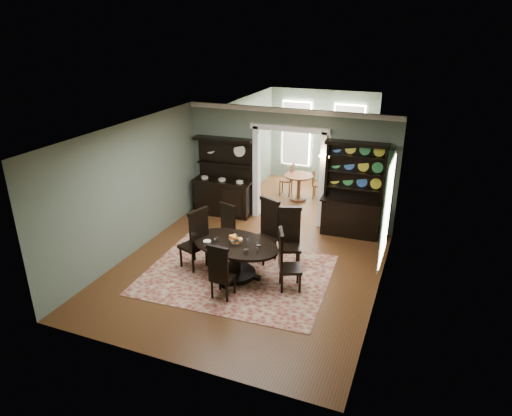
# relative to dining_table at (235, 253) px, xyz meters

# --- Properties ---
(room) EXTENTS (5.51, 6.01, 3.01)m
(room) POSITION_rel_dining_table_xyz_m (0.12, 0.25, 1.04)
(room) COLOR #5B3518
(room) RESTS_ON ground
(parlor) EXTENTS (3.51, 3.50, 3.01)m
(parlor) POSITION_rel_dining_table_xyz_m (0.12, 5.74, 0.98)
(parlor) COLOR #5B3518
(parlor) RESTS_ON ground
(doorway_trim) EXTENTS (2.08, 0.25, 2.57)m
(doorway_trim) POSITION_rel_dining_table_xyz_m (0.12, 3.21, 1.08)
(doorway_trim) COLOR white
(doorway_trim) RESTS_ON floor
(right_window) EXTENTS (0.15, 1.47, 2.12)m
(right_window) POSITION_rel_dining_table_xyz_m (2.81, 1.14, 1.06)
(right_window) COLOR white
(right_window) RESTS_ON wall_right
(wall_sconce) EXTENTS (0.27, 0.21, 0.21)m
(wall_sconce) POSITION_rel_dining_table_xyz_m (1.07, 3.05, 1.35)
(wall_sconce) COLOR #AF762E
(wall_sconce) RESTS_ON back_wall_right
(rug) EXTENTS (3.95, 3.17, 0.01)m
(rug) POSITION_rel_dining_table_xyz_m (0.02, 0.05, -0.53)
(rug) COLOR maroon
(rug) RESTS_ON floor
(dining_table) EXTENTS (2.14, 2.11, 0.77)m
(dining_table) POSITION_rel_dining_table_xyz_m (0.00, 0.00, 0.00)
(dining_table) COLOR black
(dining_table) RESTS_ON rug
(centerpiece) EXTENTS (1.27, 0.81, 0.21)m
(centerpiece) POSITION_rel_dining_table_xyz_m (0.04, -0.02, 0.29)
(centerpiece) COLOR silver
(centerpiece) RESTS_ON dining_table
(chair_far_left) EXTENTS (0.56, 0.55, 1.21)m
(chair_far_left) POSITION_rel_dining_table_xyz_m (-0.59, 0.82, 0.10)
(chair_far_left) COLOR black
(chair_far_left) RESTS_ON rug
(chair_far_mid) EXTENTS (0.67, 0.65, 1.41)m
(chair_far_mid) POSITION_rel_dining_table_xyz_m (0.34, 0.98, 0.21)
(chair_far_mid) COLOR black
(chair_far_mid) RESTS_ON rug
(chair_far_right) EXTENTS (0.63, 0.62, 1.33)m
(chair_far_right) POSITION_rel_dining_table_xyz_m (0.90, 0.87, 0.17)
(chair_far_right) COLOR black
(chair_far_right) RESTS_ON rug
(chair_end_left) EXTENTS (0.63, 0.65, 1.40)m
(chair_end_left) POSITION_rel_dining_table_xyz_m (-0.89, -0.01, 0.20)
(chair_end_left) COLOR black
(chair_end_left) RESTS_ON rug
(chair_end_right) EXTENTS (0.60, 0.61, 1.27)m
(chair_end_right) POSITION_rel_dining_table_xyz_m (1.12, -0.09, 0.13)
(chair_end_right) COLOR black
(chair_end_right) RESTS_ON rug
(chair_near) EXTENTS (0.45, 0.42, 1.17)m
(chair_near) POSITION_rel_dining_table_xyz_m (0.10, -0.89, 0.08)
(chair_near) COLOR black
(chair_near) RESTS_ON rug
(sideboard) EXTENTS (1.65, 0.68, 2.13)m
(sideboard) POSITION_rel_dining_table_xyz_m (-1.66, 2.96, 0.21)
(sideboard) COLOR black
(sideboard) RESTS_ON floor
(welsh_dresser) EXTENTS (1.53, 0.62, 2.35)m
(welsh_dresser) POSITION_rel_dining_table_xyz_m (1.85, 2.95, 0.32)
(welsh_dresser) COLOR black
(welsh_dresser) RESTS_ON floor
(parlor_table) EXTENTS (0.85, 0.85, 0.79)m
(parlor_table) POSITION_rel_dining_table_xyz_m (-0.03, 4.71, -0.02)
(parlor_table) COLOR brown
(parlor_table) RESTS_ON parlor_floor
(parlor_chair_left) EXTENTS (0.43, 0.43, 1.01)m
(parlor_chair_left) POSITION_rel_dining_table_xyz_m (-0.45, 5.01, 0.01)
(parlor_chair_left) COLOR brown
(parlor_chair_left) RESTS_ON parlor_floor
(parlor_chair_right) EXTENTS (0.38, 0.38, 0.90)m
(parlor_chair_right) POSITION_rel_dining_table_xyz_m (0.43, 5.06, -0.05)
(parlor_chair_right) COLOR brown
(parlor_chair_right) RESTS_ON parlor_floor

